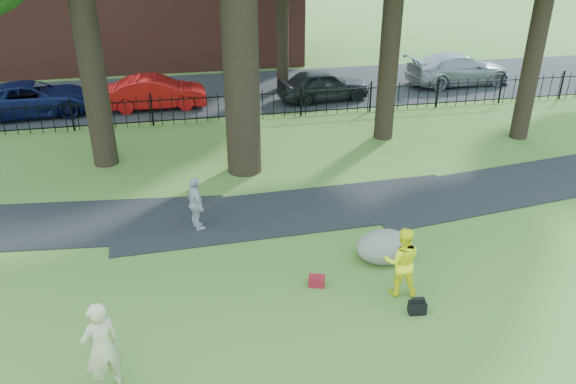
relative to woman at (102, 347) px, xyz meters
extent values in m
plane|color=#486E26|center=(3.59, 1.85, -0.91)|extent=(120.00, 120.00, 0.00)
cube|color=black|center=(4.59, 5.75, -0.91)|extent=(36.07, 3.85, 0.03)
cube|color=black|center=(3.59, 17.85, -0.91)|extent=(80.00, 7.00, 0.02)
cube|color=black|center=(3.59, 13.85, 0.11)|extent=(44.00, 0.04, 0.04)
cube|color=black|center=(3.59, 13.85, -0.73)|extent=(44.00, 0.04, 0.04)
cylinder|color=black|center=(3.59, 8.85, 4.34)|extent=(1.10, 1.10, 10.50)
cylinder|color=black|center=(-0.91, 10.35, 3.64)|extent=(0.80, 0.80, 9.10)
cylinder|color=black|center=(9.09, 10.85, 3.29)|extent=(0.70, 0.70, 8.40)
cylinder|color=black|center=(14.09, 9.85, 3.11)|extent=(0.64, 0.64, 8.05)
imported|color=tan|center=(0.00, 0.00, 0.00)|extent=(0.79, 0.71, 1.82)
imported|color=#FFF515|center=(6.11, 1.62, -0.10)|extent=(0.92, 0.80, 1.63)
imported|color=#A6A6AB|center=(1.87, 5.30, -0.15)|extent=(0.64, 0.96, 1.52)
ellipsoid|color=slate|center=(6.25, 2.95, -0.51)|extent=(1.60, 1.35, 0.81)
cube|color=black|center=(6.22, 0.86, -0.78)|extent=(0.38, 0.26, 0.27)
cube|color=maroon|center=(4.38, 2.21, -0.79)|extent=(0.42, 0.33, 0.25)
imported|color=red|center=(0.75, 16.10, -0.22)|extent=(4.20, 1.46, 1.38)
imported|color=#0B123B|center=(-4.28, 16.19, -0.22)|extent=(5.19, 2.81, 1.38)
imported|color=black|center=(8.05, 15.84, -0.22)|extent=(4.22, 2.08, 1.38)
imported|color=#999BA2|center=(15.16, 17.05, -0.16)|extent=(5.33, 2.49, 1.50)
camera|label=1|loc=(1.68, -7.90, 6.69)|focal=35.00mm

